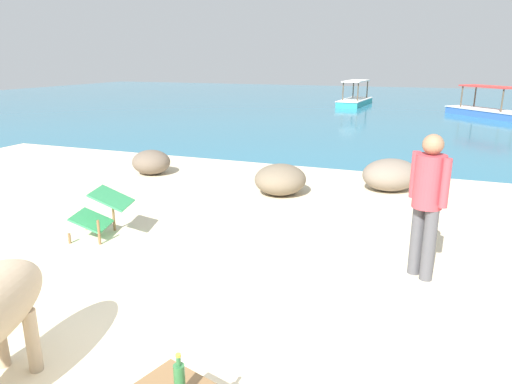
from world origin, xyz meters
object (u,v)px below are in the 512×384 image
Objects in this scene: bottle at (180,380)px; person_standing at (428,196)px; boat_teal at (355,100)px; deck_chair_far at (102,211)px; boat_blue at (486,110)px.

person_standing reaches higher than bottle.
person_standing is at bearing 15.65° from boat_teal.
boat_blue reaches higher than deck_chair_far.
bottle reaches higher than deck_chair_far.
person_standing is 20.58m from boat_teal.
deck_chair_far is 18.42m from boat_blue.
boat_blue reaches higher than bottle.
boat_blue is at bearing 67.24° from boat_teal.
bottle is at bearing -51.09° from boat_blue.
deck_chair_far is at bearing -43.90° from person_standing.
bottle is 0.08× the size of boat_blue.
boat_teal is at bearing -106.34° from deck_chair_far.
deck_chair_far is 0.24× the size of boat_teal.
bottle is at bearing 11.12° from boat_teal.
bottle is 3.41m from person_standing.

